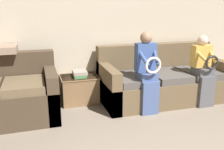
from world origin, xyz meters
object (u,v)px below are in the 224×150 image
at_px(book_stack, 80,73).
at_px(child_right_seated, 204,68).
at_px(child_left_seated, 147,69).
at_px(side_shelf, 79,89).
at_px(couch_side, 4,97).
at_px(couch_main, 163,81).
at_px(throw_pillow, 1,49).

bearing_deg(book_stack, child_right_seated, -19.16).
distance_m(child_left_seated, side_shelf, 1.22).
bearing_deg(side_shelf, couch_side, -164.25).
height_order(couch_main, throw_pillow, throw_pillow).
xyz_separation_m(child_left_seated, throw_pillow, (-2.06, 0.67, 0.30)).
relative_size(child_right_seated, throw_pillow, 2.50).
relative_size(child_right_seated, book_stack, 3.90).
distance_m(couch_side, book_stack, 1.20).
bearing_deg(child_left_seated, couch_main, 39.80).
distance_m(couch_side, child_right_seated, 3.08).
xyz_separation_m(couch_side, side_shelf, (1.13, 0.32, -0.10)).
height_order(couch_main, couch_side, couch_main).
distance_m(child_right_seated, book_stack, 2.02).
bearing_deg(side_shelf, child_left_seated, -35.58).
relative_size(side_shelf, book_stack, 2.12).
bearing_deg(throw_pillow, couch_side, -88.76).
height_order(side_shelf, throw_pillow, throw_pillow).
bearing_deg(side_shelf, book_stack, -39.55).
bearing_deg(child_left_seated, child_right_seated, -0.45).
bearing_deg(side_shelf, child_right_seated, -19.28).
distance_m(couch_main, couch_side, 2.55).
relative_size(couch_main, couch_side, 1.46).
bearing_deg(couch_side, couch_main, 1.57).
bearing_deg(couch_side, book_stack, 15.24).
xyz_separation_m(child_right_seated, throw_pillow, (-3.05, 0.67, 0.35)).
xyz_separation_m(couch_main, side_shelf, (-1.42, 0.25, -0.08)).
height_order(child_left_seated, book_stack, child_left_seated).
xyz_separation_m(couch_main, child_left_seated, (-0.49, -0.41, 0.35)).
relative_size(couch_side, book_stack, 5.12).
bearing_deg(child_left_seated, book_stack, 144.46).
bearing_deg(child_left_seated, side_shelf, 144.42).
bearing_deg(book_stack, throw_pillow, 179.42).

